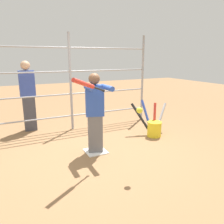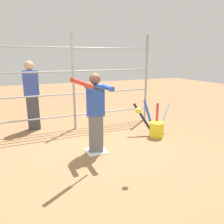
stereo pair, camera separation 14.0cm
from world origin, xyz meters
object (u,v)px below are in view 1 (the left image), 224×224
(batter, at_px, (95,111))
(bat_bucket, at_px, (153,126))
(bystander_behind_fence, at_px, (28,95))
(baseball_bat_swinging, at_px, (86,85))
(softball_in_flight, at_px, (140,110))

(batter, distance_m, bat_bucket, 1.72)
(bystander_behind_fence, bearing_deg, bat_bucket, 146.28)
(baseball_bat_swinging, distance_m, bat_bucket, 2.48)
(batter, xyz_separation_m, softball_in_flight, (-0.32, 1.03, 0.21))
(softball_in_flight, distance_m, bystander_behind_fence, 3.29)
(batter, height_order, baseball_bat_swinging, baseball_bat_swinging)
(bat_bucket, bearing_deg, softball_in_flight, 45.63)
(bat_bucket, bearing_deg, batter, 9.63)
(bat_bucket, xyz_separation_m, bystander_behind_fence, (2.58, -1.72, 0.68))
(softball_in_flight, height_order, bat_bucket, softball_in_flight)
(softball_in_flight, height_order, bystander_behind_fence, bystander_behind_fence)
(batter, relative_size, baseball_bat_swinging, 2.26)
(batter, bearing_deg, bat_bucket, -170.37)
(baseball_bat_swinging, distance_m, bystander_behind_fence, 2.76)
(bat_bucket, height_order, bystander_behind_fence, bystander_behind_fence)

